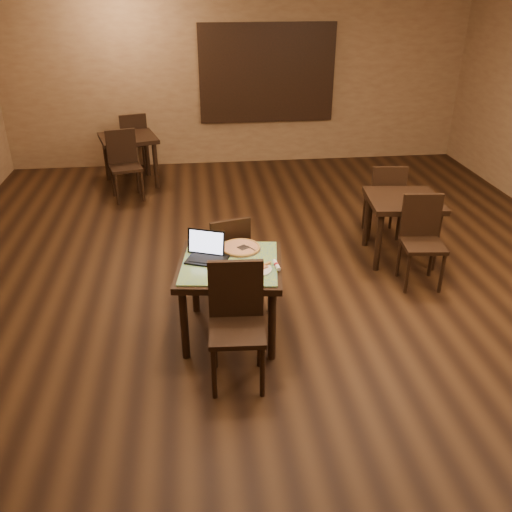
{
  "coord_description": "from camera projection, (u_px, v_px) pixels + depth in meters",
  "views": [
    {
      "loc": [
        -0.83,
        -4.64,
        3.02
      ],
      "look_at": [
        -0.33,
        -0.46,
        0.85
      ],
      "focal_mm": 38.0,
      "sensor_mm": 36.0,
      "label": 1
    }
  ],
  "objects": [
    {
      "name": "pizza_whole",
      "position": [
        241.0,
        248.0,
        5.04
      ],
      "size": [
        0.37,
        0.37,
        0.03
      ],
      "color": "#D1BB8B",
      "rests_on": "pizza_pan"
    },
    {
      "name": "chair_main_far",
      "position": [
        228.0,
        254.0,
        5.48
      ],
      "size": [
        0.5,
        0.5,
        0.94
      ],
      "rotation": [
        0.0,
        0.0,
        3.4
      ],
      "color": "black",
      "rests_on": "ground"
    },
    {
      "name": "other_table_a_chair_far",
      "position": [
        385.0,
        197.0,
        6.83
      ],
      "size": [
        0.47,
        0.47,
        0.98
      ],
      "rotation": [
        0.0,
        0.0,
        3.04
      ],
      "color": "black",
      "rests_on": "ground"
    },
    {
      "name": "pizza_slice",
      "position": [
        257.0,
        268.0,
        4.68
      ],
      "size": [
        0.29,
        0.29,
        0.02
      ],
      "primitive_type": null,
      "rotation": [
        0.0,
        0.0,
        0.6
      ],
      "color": "#D1BB8B",
      "rests_on": "plate"
    },
    {
      "name": "other_table_a_chair_near",
      "position": [
        422.0,
        235.0,
        5.82
      ],
      "size": [
        0.47,
        0.47,
        0.98
      ],
      "rotation": [
        0.0,
        0.0,
        -0.1
      ],
      "color": "black",
      "rests_on": "ground"
    },
    {
      "name": "spatula",
      "position": [
        243.0,
        248.0,
        5.02
      ],
      "size": [
        0.19,
        0.23,
        0.01
      ],
      "primitive_type": "cube",
      "rotation": [
        0.0,
        0.0,
        0.56
      ],
      "color": "silver",
      "rests_on": "pizza_whole"
    },
    {
      "name": "wall_back",
      "position": [
        238.0,
        77.0,
        9.29
      ],
      "size": [
        8.0,
        0.02,
        3.0
      ],
      "primitive_type": "cube",
      "color": "#95754B",
      "rests_on": "ground"
    },
    {
      "name": "tiled_table",
      "position": [
        230.0,
        272.0,
        4.87
      ],
      "size": [
        1.04,
        1.04,
        0.76
      ],
      "rotation": [
        0.0,
        0.0,
        -0.14
      ],
      "color": "black",
      "rests_on": "ground"
    },
    {
      "name": "plate",
      "position": [
        257.0,
        269.0,
        4.68
      ],
      "size": [
        0.26,
        0.26,
        0.01
      ],
      "primitive_type": "cylinder",
      "color": "white",
      "rests_on": "tiled_table"
    },
    {
      "name": "napkin_roll",
      "position": [
        277.0,
        265.0,
        4.73
      ],
      "size": [
        0.05,
        0.17,
        0.04
      ],
      "rotation": [
        0.0,
        0.0,
        0.1
      ],
      "color": "white",
      "rests_on": "tiled_table"
    },
    {
      "name": "chair_main_near",
      "position": [
        237.0,
        317.0,
        4.37
      ],
      "size": [
        0.47,
        0.47,
        1.03
      ],
      "rotation": [
        0.0,
        0.0,
        -0.06
      ],
      "color": "black",
      "rests_on": "ground"
    },
    {
      "name": "ground",
      "position": [
        283.0,
        307.0,
        5.57
      ],
      "size": [
        10.0,
        10.0,
        0.0
      ],
      "primitive_type": "plane",
      "color": "black",
      "rests_on": "ground"
    },
    {
      "name": "pizza_pan",
      "position": [
        241.0,
        249.0,
        5.05
      ],
      "size": [
        0.38,
        0.38,
        0.01
      ],
      "primitive_type": "cylinder",
      "color": "silver",
      "rests_on": "tiled_table"
    },
    {
      "name": "other_table_b_chair_near",
      "position": [
        124.0,
        161.0,
        8.11
      ],
      "size": [
        0.54,
        0.54,
        1.02
      ],
      "rotation": [
        0.0,
        0.0,
        0.26
      ],
      "color": "black",
      "rests_on": "ground"
    },
    {
      "name": "other_table_b",
      "position": [
        129.0,
        145.0,
        8.6
      ],
      "size": [
        1.03,
        1.03,
        0.79
      ],
      "rotation": [
        0.0,
        0.0,
        0.26
      ],
      "color": "black",
      "rests_on": "ground"
    },
    {
      "name": "mural",
      "position": [
        267.0,
        74.0,
        9.29
      ],
      "size": [
        2.34,
        0.05,
        1.64
      ],
      "color": "#255689",
      "rests_on": "wall_back"
    },
    {
      "name": "other_table_a",
      "position": [
        403.0,
        208.0,
        6.29
      ],
      "size": [
        0.89,
        0.89,
        0.76
      ],
      "rotation": [
        0.0,
        0.0,
        -0.1
      ],
      "color": "black",
      "rests_on": "ground"
    },
    {
      "name": "laptop",
      "position": [
        207.0,
        252.0,
        4.87
      ],
      "size": [
        0.42,
        0.39,
        0.24
      ],
      "rotation": [
        0.0,
        0.0,
        -0.38
      ],
      "color": "black",
      "rests_on": "tiled_table"
    },
    {
      "name": "other_table_b_chair_far",
      "position": [
        134.0,
        139.0,
        9.17
      ],
      "size": [
        0.54,
        0.54,
        1.02
      ],
      "rotation": [
        0.0,
        0.0,
        3.4
      ],
      "color": "black",
      "rests_on": "ground"
    }
  ]
}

